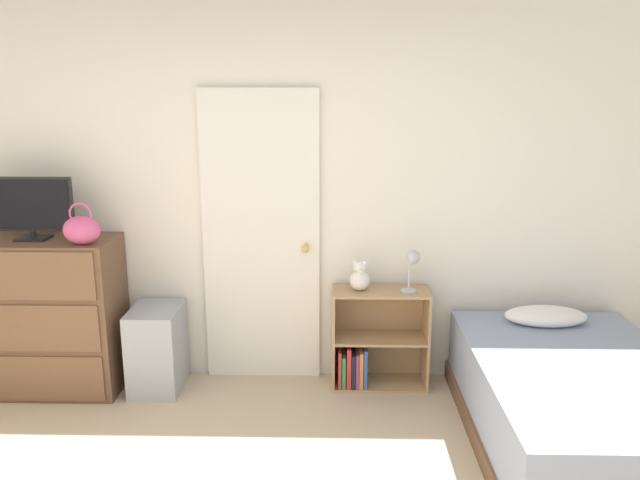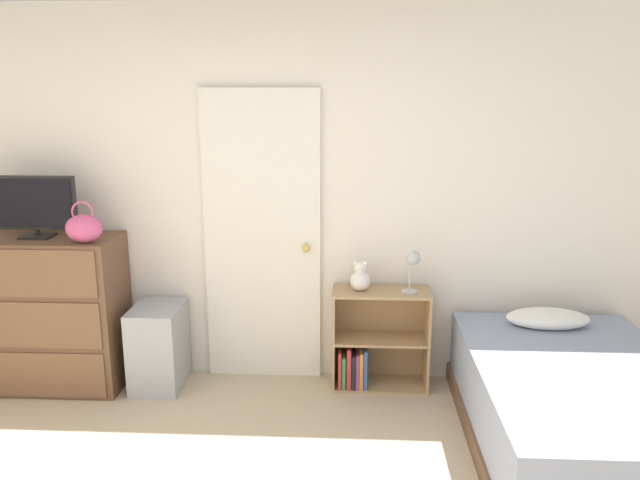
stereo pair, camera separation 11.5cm
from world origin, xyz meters
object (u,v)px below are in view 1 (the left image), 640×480
Objects in this scene: bookshelf at (372,345)px; dresser at (42,315)px; storage_bin at (157,348)px; desk_lamp at (412,262)px; handbag at (82,230)px; tv at (30,207)px; bed at (579,406)px; teddy_bear at (360,278)px.

dresser is at bearing -177.32° from bookshelf.
dresser is 0.79m from storage_bin.
storage_bin is 1.82m from desk_lamp.
dresser reaches higher than storage_bin.
handbag is at bearing -158.34° from storage_bin.
tv reaches higher than bed.
dresser is at bearing -77.84° from tv.
handbag is at bearing -174.85° from desk_lamp.
desk_lamp is 0.16× the size of bed.
desk_lamp reaches higher than bookshelf.
dresser is 3.42m from bed.
dresser reaches higher than bookshelf.
tv is 2.71× the size of teddy_bear.
teddy_bear is 0.71× the size of desk_lamp.
bookshelf is 3.32× the size of teddy_bear.
desk_lamp is (0.25, -0.05, 0.61)m from bookshelf.
bed is (3.34, -0.66, -0.27)m from dresser.
tv is 2.43m from bookshelf.
tv is at bearing -178.60° from storage_bin.
teddy_bear is 1.52m from bed.
bed is at bearing -11.11° from tv.
bed is at bearing -33.99° from bookshelf.
tv reaches higher than desk_lamp.
handbag is 0.47× the size of storage_bin.
dresser is at bearing 160.65° from handbag.
bookshelf is 1.36m from bed.
bookshelf is at bearing 169.34° from desk_lamp.
bookshelf is at bearing 3.32° from storage_bin.
desk_lamp is (2.09, 0.19, -0.25)m from handbag.
dresser is 5.08× the size of teddy_bear.
bed is (2.59, -0.67, -0.03)m from storage_bin.
storage_bin is 0.32× the size of bed.
teddy_bear is at bearing 2.57° from tv.
teddy_bear is at bearing 173.39° from desk_lamp.
handbag is 0.39× the size of bookshelf.
storage_bin is 1.46m from bookshelf.
teddy_bear is at bearing 3.21° from storage_bin.
teddy_bear is 0.36m from desk_lamp.
tv is at bearing -177.34° from bookshelf.
tv is 0.31× the size of bed.
desk_lamp reaches higher than teddy_bear.
handbag is 3.14m from bed.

